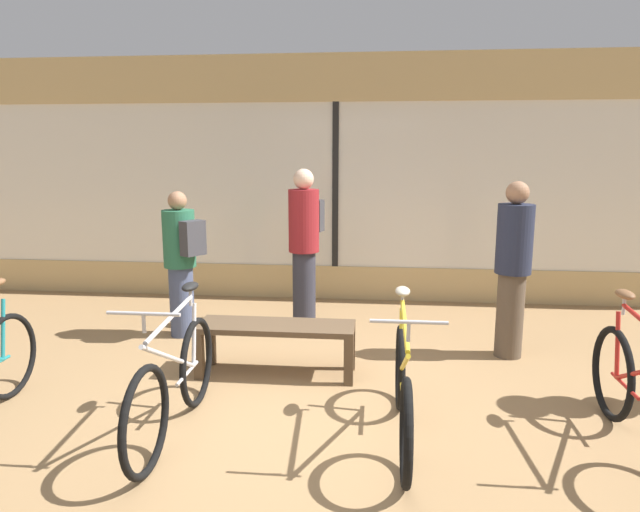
# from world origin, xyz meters

# --- Properties ---
(ground_plane) EXTENTS (24.00, 24.00, 0.00)m
(ground_plane) POSITION_xyz_m (0.00, 0.00, 0.00)
(ground_plane) COLOR #99754C
(shop_back_wall) EXTENTS (12.00, 0.08, 3.20)m
(shop_back_wall) POSITION_xyz_m (0.00, 3.51, 1.64)
(shop_back_wall) COLOR tan
(shop_back_wall) RESTS_ON ground_plane
(bicycle_left) EXTENTS (0.46, 1.70, 1.03)m
(bicycle_left) POSITION_xyz_m (-0.83, -0.37, 0.39)
(bicycle_left) COLOR black
(bicycle_left) RESTS_ON ground_plane
(bicycle_right) EXTENTS (0.46, 1.70, 1.01)m
(bicycle_right) POSITION_xyz_m (0.77, -0.28, 0.37)
(bicycle_right) COLOR black
(bicycle_right) RESTS_ON ground_plane
(display_bench) EXTENTS (1.40, 0.44, 0.47)m
(display_bench) POSITION_xyz_m (-0.32, 0.80, 0.38)
(display_bench) COLOR brown
(display_bench) RESTS_ON ground_plane
(customer_near_rack) EXTENTS (0.42, 0.42, 1.71)m
(customer_near_rack) POSITION_xyz_m (1.86, 1.48, 0.90)
(customer_near_rack) COLOR brown
(customer_near_rack) RESTS_ON ground_plane
(customer_by_window) EXTENTS (0.56, 0.51, 1.57)m
(customer_by_window) POSITION_xyz_m (-1.51, 1.75, 0.84)
(customer_by_window) COLOR #424C6B
(customer_by_window) RESTS_ON ground_plane
(customer_mid_floor) EXTENTS (0.43, 0.54, 1.79)m
(customer_mid_floor) POSITION_xyz_m (-0.24, 2.22, 0.97)
(customer_mid_floor) COLOR #2D2D38
(customer_mid_floor) RESTS_ON ground_plane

